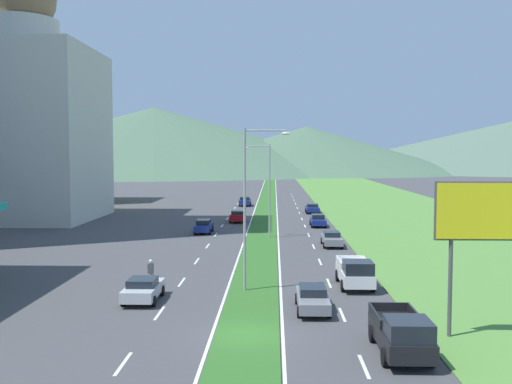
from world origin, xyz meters
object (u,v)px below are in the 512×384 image
Objects in this scene: car_0 at (332,239)px; car_7 at (143,289)px; street_lamp_near at (249,199)px; motorcycle_rider at (151,275)px; car_5 at (318,220)px; car_6 at (313,298)px; car_3 at (312,208)px; pickup_truck_1 at (355,273)px; street_lamp_mid at (267,185)px; pickup_truck_0 at (402,334)px; car_1 at (245,201)px; car_8 at (238,216)px; billboard_roadside at (488,220)px; car_2 at (204,226)px.

car_7 reaches higher than car_0.
motorcycle_rider is (-6.70, 1.31, -5.25)m from street_lamp_near.
car_5 is 38.91m from car_6.
car_3 is 0.98× the size of car_6.
car_3 is at bearing 179.66° from pickup_truck_1.
street_lamp_mid is 2.18× the size of car_5.
pickup_truck_0 reaches higher than car_6.
car_1 reaches higher than car_5.
pickup_truck_1 is at bearing -73.24° from car_7.
motorcycle_rider is (-3.37, -60.61, -0.05)m from car_1.
car_5 is 1.05× the size of car_7.
street_lamp_near is 2.45× the size of car_7.
pickup_truck_0 reaches higher than car_1.
car_6 is at bearing -28.75° from pickup_truck_1.
street_lamp_mid is 1.83× the size of pickup_truck_1.
car_6 is at bearing -4.67° from car_5.
street_lamp_mid is at bearing -14.03° from car_3.
pickup_truck_1 reaches higher than car_8.
billboard_roadside reaches higher than car_2.
car_0 is (6.35, -5.41, -4.91)m from street_lamp_mid.
street_lamp_near is at bearing -101.03° from motorcycle_rider.
street_lamp_near is 24.18m from street_lamp_mid.
motorcycle_rider is (-0.43, -26.44, -0.03)m from car_2.
car_1 is 1.08× the size of car_7.
pickup_truck_1 is at bearing -179.09° from pickup_truck_0.
car_5 is 39.24m from car_7.
car_8 is at bearing 94.64° from street_lamp_near.
street_lamp_mid is 12.68m from car_5.
car_2 reaches higher than car_6.
car_8 is at bearing -170.84° from car_6.
car_8 is 2.01× the size of motorcycle_rider.
motorcycle_rider is at bearing 5.38° from car_7.
car_1 is at bearing -171.87° from pickup_truck_0.
billboard_roadside reaches higher than car_3.
car_7 is (-10.12, 1.86, 0.02)m from car_6.
car_7 is (-7.14, -26.97, -4.90)m from street_lamp_mid.
motorcycle_rider is at bearing -16.01° from car_3.
car_3 is 1.14× the size of car_8.
motorcycle_rider reaches higher than car_3.
car_7 is at bearing 179.92° from car_2.
car_8 reaches higher than car_3.
car_2 is at bearing 175.09° from car_1.
car_1 is at bearing -170.30° from pickup_truck_1.
pickup_truck_1 is (13.35, 4.02, 0.25)m from car_7.
street_lamp_mid is at bearing -164.36° from car_8.
car_5 is 0.84× the size of pickup_truck_1.
car_1 is 0.98× the size of car_2.
street_lamp_mid is 4.93× the size of motorcycle_rider.
street_lamp_near reaches higher than car_3.
street_lamp_near reaches higher than car_2.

